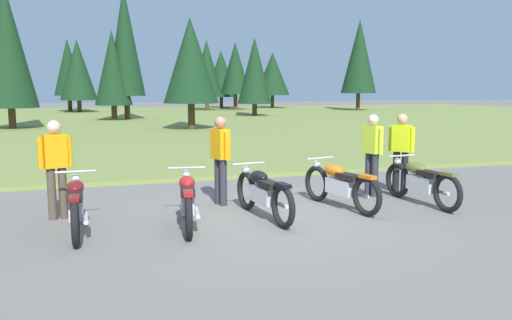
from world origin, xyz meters
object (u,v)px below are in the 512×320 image
rider_near_row_end (372,150)px  rider_checking_bike (56,163)px  motorcycle_black (263,193)px  motorcycle_red (188,200)px  motorcycle_maroon (76,205)px  rider_with_back_turned (401,148)px  rider_in_hivis_vest (220,155)px  motorcycle_olive (421,181)px  motorcycle_orange (340,185)px

rider_near_row_end → rider_checking_bike: bearing=-178.9°
motorcycle_black → motorcycle_red: bearing=-173.0°
motorcycle_maroon → rider_with_back_turned: rider_with_back_turned is taller
motorcycle_maroon → rider_in_hivis_vest: 2.87m
motorcycle_red → rider_near_row_end: bearing=17.2°
rider_in_hivis_vest → rider_near_row_end: size_ratio=1.00×
motorcycle_black → motorcycle_olive: bearing=2.1°
motorcycle_maroon → rider_checking_bike: rider_checking_bike is taller
motorcycle_maroon → rider_with_back_turned: bearing=10.5°
motorcycle_orange → motorcycle_olive: (1.61, -0.16, 0.00)m
rider_in_hivis_vest → rider_near_row_end: same height
motorcycle_olive → rider_near_row_end: (-0.50, 0.96, 0.51)m
rider_in_hivis_vest → rider_near_row_end: (3.14, -0.11, 0.00)m
motorcycle_maroon → rider_near_row_end: (5.68, 1.11, 0.51)m
rider_with_back_turned → rider_in_hivis_vest: size_ratio=1.00×
motorcycle_black → motorcycle_orange: bearing=10.0°
motorcycle_maroon → motorcycle_red: same height
motorcycle_olive → rider_near_row_end: size_ratio=1.26×
motorcycle_maroon → motorcycle_black: same height
rider_near_row_end → rider_with_back_turned: bearing=5.4°
motorcycle_olive → rider_with_back_turned: 1.17m
motorcycle_red → motorcycle_olive: size_ratio=1.00×
motorcycle_olive → rider_in_hivis_vest: 3.83m
motorcycle_red → motorcycle_black: 1.33m
motorcycle_maroon → rider_with_back_turned: (6.40, 1.18, 0.51)m
motorcycle_red → rider_in_hivis_vest: size_ratio=1.25×
motorcycle_black → rider_with_back_turned: (3.40, 1.15, 0.51)m
motorcycle_maroon → motorcycle_black: bearing=0.7°
motorcycle_red → motorcycle_olive: 4.51m
motorcycle_orange → rider_checking_bike: 4.98m
motorcycle_red → rider_in_hivis_vest: 1.68m
motorcycle_red → motorcycle_olive: (4.50, 0.28, 0.00)m
motorcycle_red → rider_checking_bike: size_ratio=1.25×
rider_in_hivis_vest → rider_with_back_turned: bearing=-0.7°
motorcycle_maroon → motorcycle_black: (3.00, 0.04, 0.00)m
motorcycle_red → rider_checking_bike: 2.36m
motorcycle_olive → motorcycle_orange: bearing=174.3°
rider_checking_bike → motorcycle_orange: bearing=-8.0°
motorcycle_orange → rider_in_hivis_vest: 2.29m
motorcycle_black → motorcycle_orange: size_ratio=1.01×
motorcycle_maroon → rider_with_back_turned: 6.53m
rider_with_back_turned → rider_in_hivis_vest: same height
motorcycle_black → rider_checking_bike: rider_checking_bike is taller
motorcycle_black → motorcycle_olive: same height
motorcycle_orange → motorcycle_olive: same height
motorcycle_black → rider_in_hivis_vest: 1.38m
rider_with_back_turned → rider_near_row_end: same height
motorcycle_olive → rider_in_hivis_vest: size_ratio=1.26×
motorcycle_black → rider_checking_bike: (-3.33, 0.97, 0.51)m
motorcycle_maroon → rider_in_hivis_vest: size_ratio=1.26×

